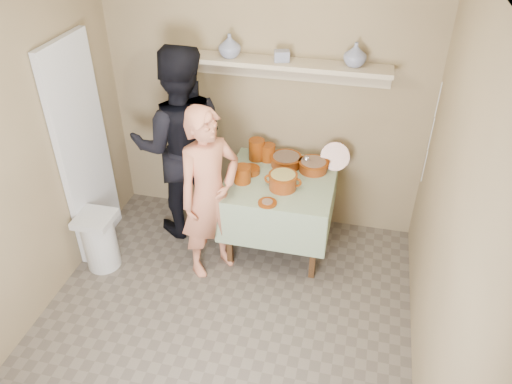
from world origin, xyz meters
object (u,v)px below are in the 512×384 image
(person_cook, at_px, (210,195))
(cazuela_rice, at_px, (283,180))
(person_helper, at_px, (181,145))
(trash_bin, at_px, (100,241))
(serving_table, at_px, (280,189))

(person_cook, xyz_separation_m, cazuela_rice, (0.57, 0.29, 0.05))
(person_cook, relative_size, person_helper, 0.84)
(person_cook, height_order, person_helper, person_helper)
(cazuela_rice, bearing_deg, person_cook, -153.12)
(cazuela_rice, bearing_deg, person_helper, 167.72)
(person_helper, xyz_separation_m, cazuela_rice, (1.00, -0.22, -0.10))
(trash_bin, bearing_deg, serving_table, 23.58)
(person_cook, height_order, cazuela_rice, person_cook)
(serving_table, xyz_separation_m, trash_bin, (-1.52, -0.66, -0.36))
(person_cook, distance_m, serving_table, 0.70)
(serving_table, height_order, trash_bin, serving_table)
(person_cook, relative_size, serving_table, 1.64)
(serving_table, bearing_deg, person_cook, -140.03)
(person_helper, relative_size, trash_bin, 3.37)
(person_helper, xyz_separation_m, serving_table, (0.96, -0.07, -0.30))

